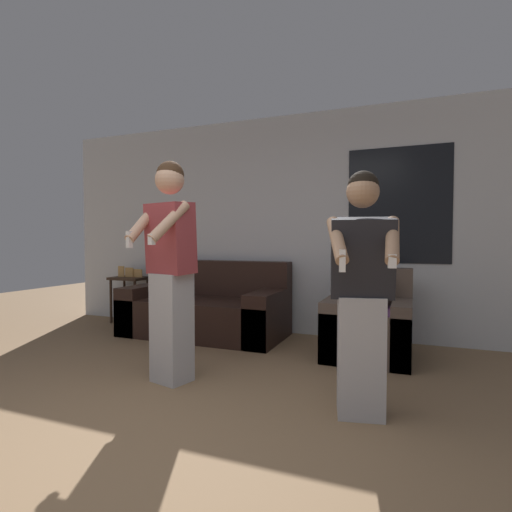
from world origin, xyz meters
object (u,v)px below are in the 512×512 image
person_left (170,267)px  person_right (362,293)px  couch (206,310)px  side_table (129,285)px  armchair (368,325)px

person_left → person_right: bearing=-3.6°
couch → person_right: (2.05, -1.65, 0.51)m
couch → side_table: (-1.37, 0.25, 0.23)m
side_table → person_left: (1.89, -1.80, 0.41)m
armchair → side_table: armchair is taller
side_table → person_right: bearing=-29.1°
armchair → side_table: size_ratio=1.10×
couch → side_table: 1.41m
side_table → person_right: 3.92m
armchair → side_table: bearing=171.8°
couch → side_table: couch is taller
couch → person_left: person_left is taller
side_table → person_left: bearing=-43.7°
side_table → couch: bearing=-10.5°
person_right → couch: bearing=141.2°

